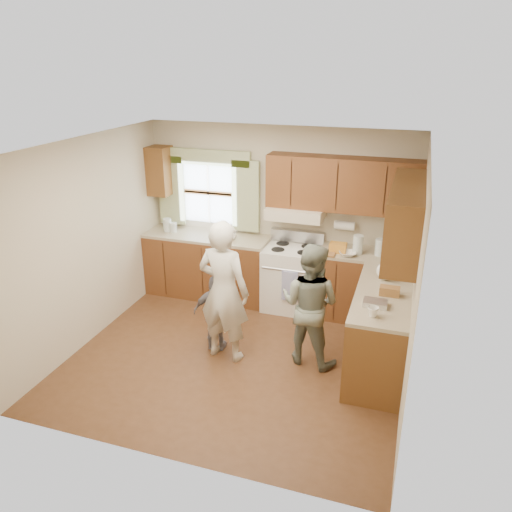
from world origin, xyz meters
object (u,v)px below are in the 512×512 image
(woman_left, at_px, (224,292))
(woman_right, at_px, (310,304))
(stove, at_px, (292,277))
(child, at_px, (216,314))

(woman_left, relative_size, woman_right, 1.17)
(stove, relative_size, child, 1.11)
(woman_right, relative_size, child, 1.52)
(woman_right, distance_m, child, 1.14)
(woman_right, bearing_deg, child, 17.84)
(stove, distance_m, child, 1.48)
(child, bearing_deg, woman_right, -179.49)
(child, bearing_deg, stove, -118.62)
(stove, xyz_separation_m, woman_left, (-0.44, -1.47, 0.38))
(stove, distance_m, woman_left, 1.59)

